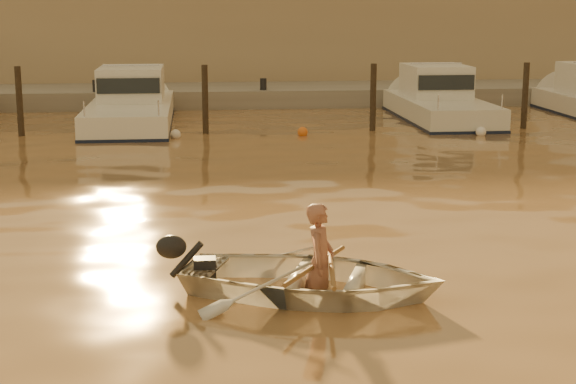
{
  "coord_description": "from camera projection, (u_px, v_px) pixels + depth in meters",
  "views": [
    {
      "loc": [
        -0.53,
        -12.08,
        3.77
      ],
      "look_at": [
        0.97,
        1.87,
        0.75
      ],
      "focal_mm": 55.0,
      "sensor_mm": 36.0,
      "label": 1
    }
  ],
  "objects": [
    {
      "name": "outboard_motor",
      "position": [
        203.0,
        267.0,
        11.87
      ],
      "size": [
        0.98,
        0.67,
        0.7
      ],
      "primitive_type": null,
      "rotation": [
        0.0,
        0.0,
        -0.33
      ],
      "color": "black",
      "rests_on": "dinghy"
    },
    {
      "name": "piling_3",
      "position": [
        373.0,
        101.0,
        26.32
      ],
      "size": [
        0.18,
        0.18,
        2.2
      ],
      "primitive_type": "cylinder",
      "color": "#2D2319",
      "rests_on": "ground_plane"
    },
    {
      "name": "oar_port",
      "position": [
        331.0,
        266.0,
        11.46
      ],
      "size": [
        0.32,
        2.09,
        0.13
      ],
      "primitive_type": "cylinder",
      "rotation": [
        1.54,
        0.0,
        -0.12
      ],
      "color": "brown",
      "rests_on": "dinghy"
    },
    {
      "name": "fender_d",
      "position": [
        303.0,
        132.0,
        25.52
      ],
      "size": [
        0.3,
        0.3,
        0.3
      ],
      "primitive_type": "sphere",
      "color": "orange",
      "rests_on": "ground_plane"
    },
    {
      "name": "person",
      "position": [
        320.0,
        261.0,
        11.48
      ],
      "size": [
        0.53,
        0.65,
        1.55
      ],
      "primitive_type": "imported",
      "rotation": [
        0.0,
        0.0,
        1.24
      ],
      "color": "#985F4C",
      "rests_on": "dinghy"
    },
    {
      "name": "moored_boat_2",
      "position": [
        131.0,
        105.0,
        27.76
      ],
      "size": [
        2.51,
        8.34,
        1.75
      ],
      "primitive_type": null,
      "color": "white",
      "rests_on": "ground_plane"
    },
    {
      "name": "oar_starboard",
      "position": [
        316.0,
        265.0,
        11.5
      ],
      "size": [
        1.07,
        1.87,
        0.13
      ],
      "primitive_type": "cylinder",
      "rotation": [
        1.54,
        0.0,
        -0.51
      ],
      "color": "brown",
      "rests_on": "dinghy"
    },
    {
      "name": "moored_boat_4",
      "position": [
        440.0,
        101.0,
        28.8
      ],
      "size": [
        2.4,
        7.33,
        1.75
      ],
      "primitive_type": null,
      "color": "silver",
      "rests_on": "ground_plane"
    },
    {
      "name": "dinghy",
      "position": [
        312.0,
        278.0,
        11.55
      ],
      "size": [
        4.05,
        3.44,
        0.71
      ],
      "primitive_type": "imported",
      "rotation": [
        0.0,
        0.0,
        1.24
      ],
      "color": "silver",
      "rests_on": "ground_plane"
    },
    {
      "name": "waterfront_building",
      "position": [
        205.0,
        35.0,
        38.34
      ],
      "size": [
        46.0,
        7.0,
        4.8
      ],
      "primitive_type": "cube",
      "color": "#9E8466",
      "rests_on": "quay"
    },
    {
      "name": "fender_e",
      "position": [
        481.0,
        132.0,
        25.55
      ],
      "size": [
        0.3,
        0.3,
        0.3
      ],
      "primitive_type": "sphere",
      "color": "white",
      "rests_on": "ground_plane"
    },
    {
      "name": "fender_c",
      "position": [
        176.0,
        135.0,
        25.02
      ],
      "size": [
        0.3,
        0.3,
        0.3
      ],
      "primitive_type": "sphere",
      "color": "silver",
      "rests_on": "ground_plane"
    },
    {
      "name": "ground_plane",
      "position": [
        235.0,
        272.0,
        12.6
      ],
      "size": [
        160.0,
        160.0,
        0.0
      ],
      "primitive_type": "plane",
      "color": "brown",
      "rests_on": "ground"
    },
    {
      "name": "piling_2",
      "position": [
        205.0,
        103.0,
        25.8
      ],
      "size": [
        0.18,
        0.18,
        2.2
      ],
      "primitive_type": "cylinder",
      "color": "#2D2319",
      "rests_on": "ground_plane"
    },
    {
      "name": "piling_1",
      "position": [
        20.0,
        105.0,
        25.25
      ],
      "size": [
        0.18,
        0.18,
        2.2
      ],
      "primitive_type": "cylinder",
      "color": "#2D2319",
      "rests_on": "ground_plane"
    },
    {
      "name": "quay",
      "position": [
        208.0,
        100.0,
        33.46
      ],
      "size": [
        52.0,
        4.0,
        1.0
      ],
      "primitive_type": "cube",
      "color": "gray",
      "rests_on": "ground_plane"
    },
    {
      "name": "piling_4",
      "position": [
        525.0,
        99.0,
        26.81
      ],
      "size": [
        0.18,
        0.18,
        2.2
      ],
      "primitive_type": "cylinder",
      "color": "#2D2319",
      "rests_on": "ground_plane"
    }
  ]
}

